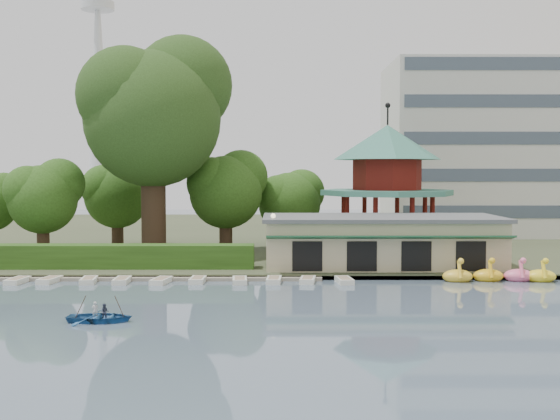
{
  "coord_description": "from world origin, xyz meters",
  "views": [
    {
      "loc": [
        1.83,
        -33.05,
        7.84
      ],
      "look_at": [
        2.0,
        18.0,
        5.0
      ],
      "focal_mm": 45.0,
      "sensor_mm": 36.0,
      "label": 1
    }
  ],
  "objects_px": {
    "rowboat_with_passengers": "(100,312)",
    "big_tree": "(155,108)",
    "dock": "(86,278)",
    "pavilion": "(387,175)",
    "boathouse": "(381,240)"
  },
  "relations": [
    {
      "from": "big_tree",
      "to": "rowboat_with_passengers",
      "type": "relative_size",
      "value": 4.09
    },
    {
      "from": "big_tree",
      "to": "pavilion",
      "type": "bearing_deg",
      "value": 10.36
    },
    {
      "from": "rowboat_with_passengers",
      "to": "dock",
      "type": "bearing_deg",
      "value": 107.95
    },
    {
      "from": "rowboat_with_passengers",
      "to": "pavilion",
      "type": "bearing_deg",
      "value": 56.11
    },
    {
      "from": "rowboat_with_passengers",
      "to": "big_tree",
      "type": "bearing_deg",
      "value": 93.22
    },
    {
      "from": "dock",
      "to": "rowboat_with_passengers",
      "type": "distance_m",
      "value": 14.85
    },
    {
      "from": "pavilion",
      "to": "big_tree",
      "type": "relative_size",
      "value": 0.69
    },
    {
      "from": "dock",
      "to": "big_tree",
      "type": "xyz_separation_m",
      "value": [
        3.16,
        10.99,
        13.22
      ]
    },
    {
      "from": "big_tree",
      "to": "rowboat_with_passengers",
      "type": "bearing_deg",
      "value": -86.78
    },
    {
      "from": "dock",
      "to": "rowboat_with_passengers",
      "type": "xyz_separation_m",
      "value": [
        4.58,
        -14.12,
        0.37
      ]
    },
    {
      "from": "big_tree",
      "to": "rowboat_with_passengers",
      "type": "xyz_separation_m",
      "value": [
        1.41,
        -25.11,
        -12.86
      ]
    },
    {
      "from": "pavilion",
      "to": "dock",
      "type": "bearing_deg",
      "value": -148.34
    },
    {
      "from": "big_tree",
      "to": "dock",
      "type": "bearing_deg",
      "value": -106.04
    },
    {
      "from": "pavilion",
      "to": "rowboat_with_passengers",
      "type": "bearing_deg",
      "value": -123.89
    },
    {
      "from": "boathouse",
      "to": "pavilion",
      "type": "bearing_deg",
      "value": 78.72
    }
  ]
}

